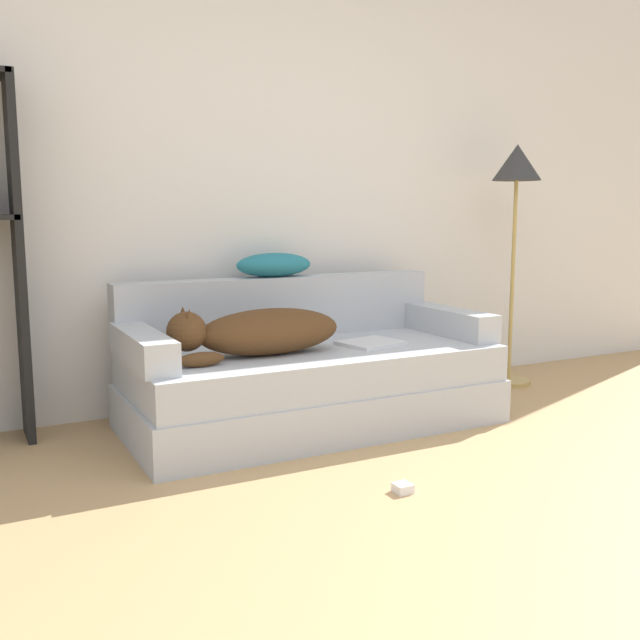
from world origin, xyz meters
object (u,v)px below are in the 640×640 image
Objects in this scene: dog at (258,332)px; couch at (311,387)px; floor_lamp at (516,186)px; laptop at (371,343)px; power_adapter at (403,488)px; throw_pillow at (274,265)px.

couch is at bearing 13.29° from dog.
dog is 1.95m from floor_lamp.
floor_lamp is at bearing 0.71° from laptop.
dog is 0.58× the size of floor_lamp.
laptop is at bearing 66.02° from power_adapter.
power_adapter is at bearing -75.68° from dog.
throw_pillow reaches higher than couch.
dog is 1.99× the size of throw_pillow.
throw_pillow is at bearing 112.01° from laptop.
floor_lamp is at bearing 7.98° from couch.
power_adapter is (-0.39, -0.88, -0.39)m from laptop.
couch is at bearing 152.59° from laptop.
dog is 1.03m from power_adapter.
couch is 27.80× the size of power_adapter.
floor_lamp is at bearing -6.86° from throw_pillow.
throw_pillow reaches higher than laptop.
throw_pillow is at bearing 93.83° from couch.
floor_lamp is (1.18, 0.29, 0.81)m from laptop.
dog is at bearing -171.08° from floor_lamp.
laptop is at bearing -166.42° from floor_lamp.
floor_lamp reaches higher than couch.
throw_pillow reaches higher than power_adapter.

